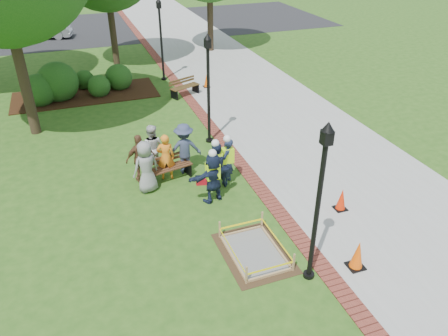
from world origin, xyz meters
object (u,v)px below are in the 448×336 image
object	(u,v)px
bench_near	(170,172)
hivis_worker_a	(213,176)
wet_concrete_pad	(255,246)
hivis_worker_c	(216,164)
hivis_worker_b	(227,160)
lamp_near	(319,194)
cone_front	(357,255)

from	to	relation	value
bench_near	hivis_worker_a	world-z (taller)	hivis_worker_a
wet_concrete_pad	hivis_worker_c	world-z (taller)	hivis_worker_c
wet_concrete_pad	hivis_worker_b	distance (m)	3.71
hivis_worker_b	wet_concrete_pad	bearing A→B (deg)	-98.44
bench_near	hivis_worker_b	size ratio (longest dim) A/B	0.90
bench_near	lamp_near	size ratio (longest dim) A/B	0.38
lamp_near	hivis_worker_a	size ratio (longest dim) A/B	2.34
hivis_worker_b	hivis_worker_c	xyz separation A→B (m)	(-0.46, -0.19, 0.00)
lamp_near	hivis_worker_a	xyz separation A→B (m)	(-1.18, 4.02, -1.57)
wet_concrete_pad	hivis_worker_c	xyz separation A→B (m)	(0.07, 3.42, 0.66)
hivis_worker_c	wet_concrete_pad	bearing A→B (deg)	-91.22
wet_concrete_pad	lamp_near	size ratio (longest dim) A/B	0.55
lamp_near	hivis_worker_a	world-z (taller)	lamp_near
cone_front	hivis_worker_c	world-z (taller)	hivis_worker_c
hivis_worker_c	hivis_worker_b	bearing A→B (deg)	21.86
wet_concrete_pad	hivis_worker_c	size ratio (longest dim) A/B	1.30
wet_concrete_pad	bench_near	bearing A→B (deg)	105.24
wet_concrete_pad	bench_near	xyz separation A→B (m)	(-1.22, 4.47, 0.03)
hivis_worker_a	hivis_worker_b	distance (m)	1.14
lamp_near	bench_near	bearing A→B (deg)	110.64
cone_front	hivis_worker_c	size ratio (longest dim) A/B	0.47
bench_near	hivis_worker_a	size ratio (longest dim) A/B	0.88
hivis_worker_b	lamp_near	bearing A→B (deg)	-85.26
cone_front	lamp_near	size ratio (longest dim) A/B	0.20
hivis_worker_a	hivis_worker_c	xyz separation A→B (m)	(0.31, 0.66, -0.02)
hivis_worker_b	cone_front	bearing A→B (deg)	-71.21
wet_concrete_pad	lamp_near	distance (m)	2.74
lamp_near	hivis_worker_c	bearing A→B (deg)	100.49
lamp_near	hivis_worker_b	xyz separation A→B (m)	(-0.40, 4.87, -1.59)
hivis_worker_a	hivis_worker_b	world-z (taller)	hivis_worker_a
hivis_worker_a	hivis_worker_b	xyz separation A→B (m)	(0.78, 0.84, -0.02)
cone_front	hivis_worker_b	distance (m)	5.29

